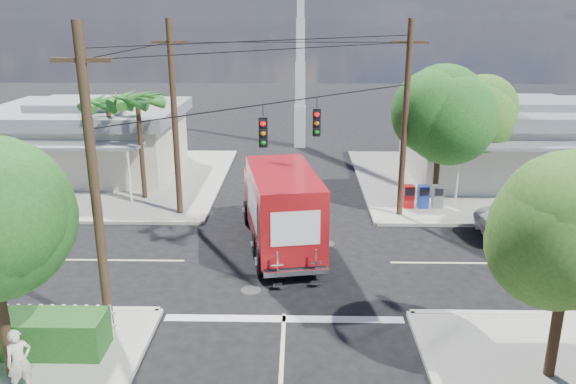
{
  "coord_description": "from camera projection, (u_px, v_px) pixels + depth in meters",
  "views": [
    {
      "loc": [
        0.43,
        -19.89,
        9.09
      ],
      "look_at": [
        0.0,
        2.0,
        2.2
      ],
      "focal_mm": 35.0,
      "sensor_mm": 36.0,
      "label": 1
    }
  ],
  "objects": [
    {
      "name": "road_markings",
      "position": [
        286.0,
        279.0,
        20.3
      ],
      "size": [
        32.0,
        32.0,
        0.01
      ],
      "color": "beige",
      "rests_on": "ground"
    },
    {
      "name": "radio_tower",
      "position": [
        300.0,
        68.0,
        39.07
      ],
      "size": [
        0.8,
        0.8,
        17.0
      ],
      "color": "silver",
      "rests_on": "ground"
    },
    {
      "name": "sidewalk_nw",
      "position": [
        102.0,
        180.0,
        32.26
      ],
      "size": [
        14.12,
        14.12,
        0.14
      ],
      "color": "gray",
      "rests_on": "ground"
    },
    {
      "name": "building_ne",
      "position": [
        509.0,
        139.0,
        32.18
      ],
      "size": [
        11.8,
        10.2,
        4.5
      ],
      "color": "beige",
      "rests_on": "sidewalk_ne"
    },
    {
      "name": "palm_nw_back",
      "position": [
        108.0,
        105.0,
        29.06
      ],
      "size": [
        3.01,
        3.08,
        5.19
      ],
      "color": "#422D1C",
      "rests_on": "sidewalk_nw"
    },
    {
      "name": "utility_poles",
      "position": [
        247.0,
        134.0,
        21.86
      ],
      "size": [
        12.0,
        10.68,
        9.0
      ],
      "color": "#473321",
      "rests_on": "ground"
    },
    {
      "name": "tree_se",
      "position": [
        572.0,
        236.0,
        13.45
      ],
      "size": [
        3.67,
        3.54,
        5.62
      ],
      "color": "#422D1C",
      "rests_on": "sidewalk_se"
    },
    {
      "name": "pedestrian",
      "position": [
        19.0,
        361.0,
        13.79
      ],
      "size": [
        0.72,
        0.72,
        1.68
      ],
      "primitive_type": "imported",
      "rotation": [
        0.0,
        0.0,
        0.78
      ],
      "color": "beige",
      "rests_on": "sidewalk_sw"
    },
    {
      "name": "picket_fence",
      "position": [
        15.0,
        319.0,
        16.3
      ],
      "size": [
        5.94,
        0.06,
        1.0
      ],
      "color": "silver",
      "rests_on": "sidewalk_sw"
    },
    {
      "name": "parked_car",
      "position": [
        547.0,
        221.0,
        23.68
      ],
      "size": [
        6.09,
        3.49,
        1.6
      ],
      "primitive_type": "imported",
      "rotation": [
        0.0,
        0.0,
        1.72
      ],
      "color": "silver",
      "rests_on": "ground"
    },
    {
      "name": "sidewalk_ne",
      "position": [
        482.0,
        182.0,
        31.85
      ],
      "size": [
        14.12,
        14.12,
        0.14
      ],
      "color": "gray",
      "rests_on": "ground"
    },
    {
      "name": "delivery_truck",
      "position": [
        281.0,
        207.0,
        22.67
      ],
      "size": [
        3.65,
        8.05,
        3.37
      ],
      "color": "black",
      "rests_on": "ground"
    },
    {
      "name": "building_nw",
      "position": [
        89.0,
        137.0,
        33.15
      ],
      "size": [
        10.8,
        10.2,
        4.3
      ],
      "color": "beige",
      "rests_on": "sidewalk_nw"
    },
    {
      "name": "vending_boxes",
      "position": [
        423.0,
        196.0,
        27.29
      ],
      "size": [
        1.9,
        0.5,
        1.1
      ],
      "color": "#B50D10",
      "rests_on": "sidewalk_ne"
    },
    {
      "name": "tree_ne_back",
      "position": [
        481.0,
        116.0,
        28.8
      ],
      "size": [
        3.77,
        3.66,
        5.82
      ],
      "color": "#422D1C",
      "rests_on": "sidewalk_ne"
    },
    {
      "name": "ground",
      "position": [
        287.0,
        262.0,
        21.7
      ],
      "size": [
        120.0,
        120.0,
        0.0
      ],
      "primitive_type": "plane",
      "color": "black",
      "rests_on": "ground"
    },
    {
      "name": "palm_nw_front",
      "position": [
        137.0,
        102.0,
        27.48
      ],
      "size": [
        3.01,
        3.08,
        5.59
      ],
      "color": "#422D1C",
      "rests_on": "sidewalk_nw"
    },
    {
      "name": "tree_ne_front",
      "position": [
        442.0,
        111.0,
        26.58
      ],
      "size": [
        4.21,
        4.14,
        6.66
      ],
      "color": "#422D1C",
      "rests_on": "sidewalk_ne"
    }
  ]
}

